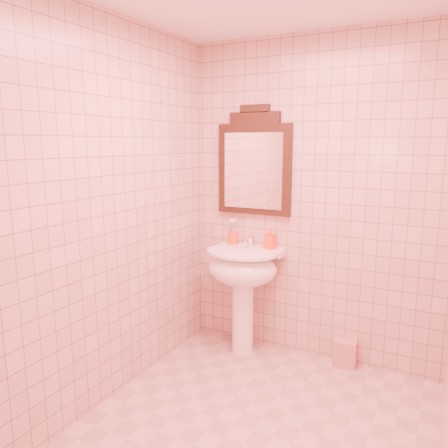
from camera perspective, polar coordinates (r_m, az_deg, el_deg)
The scene contains 8 objects.
floor at distance 2.90m, azimuth 3.80°, elevation -25.31°, with size 2.20×2.20×0.00m, color tan.
back_wall at distance 3.42m, azimuth 11.54°, elevation 2.79°, with size 2.00×0.02×2.50m, color #D3A293.
pedestal_sink at distance 3.50m, azimuth 2.45°, elevation -6.69°, with size 0.58×0.58×0.86m.
faucet at distance 3.56m, azimuth 3.42°, elevation -2.12°, with size 0.04×0.16×0.11m.
mirror at distance 3.53m, azimuth 3.96°, elevation 7.75°, with size 0.62×0.06×0.87m.
toothbrush_cup at distance 3.66m, azimuth 1.18°, elevation -1.80°, with size 0.08×0.08×0.19m.
soap_dispenser at distance 3.51m, azimuth 6.02°, elevation -1.90°, with size 0.08×0.08×0.17m, color #E94313.
towel at distance 3.63m, azimuth 15.51°, elevation -15.94°, with size 0.17×0.11×0.21m, color tan.
Camera 1 is at (0.93, -2.16, 1.70)m, focal length 35.00 mm.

